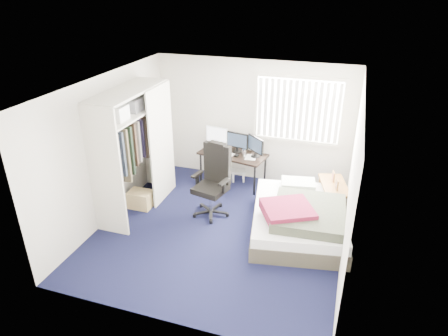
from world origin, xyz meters
The scene contains 10 objects.
ground centered at (0.00, 0.00, 0.00)m, with size 4.20×4.20×0.00m, color black.
room_shell centered at (0.00, 0.00, 1.51)m, with size 4.20×4.20×4.20m.
window_assembly centered at (0.90, 2.04, 1.60)m, with size 1.72×0.09×1.32m.
closet centered at (-1.67, 0.27, 1.35)m, with size 0.64×1.84×2.22m.
desk centered at (-0.29, 1.75, 0.71)m, with size 1.44×0.87×1.13m.
office_chair centered at (-0.30, 0.52, 0.51)m, with size 0.74×0.74×1.32m.
footstool centered at (-0.21, 1.85, 0.19)m, with size 0.36×0.32×0.24m.
nightstand centered at (1.75, 1.17, 0.51)m, with size 0.63×0.92×0.76m.
bed centered at (1.27, 0.38, 0.28)m, with size 1.82×2.22×0.66m.
pine_box centered at (-1.65, 0.27, 0.16)m, with size 0.42×0.32×0.32m, color tan.
Camera 1 is at (1.82, -5.37, 3.91)m, focal length 32.00 mm.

